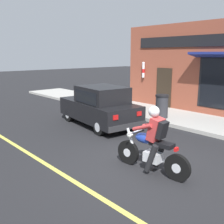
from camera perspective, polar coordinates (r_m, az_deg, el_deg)
ground_plane at (r=6.86m, az=6.82°, el=-11.46°), size 80.00×80.00×0.00m
sidewalk_curb at (r=12.21m, az=10.94°, el=-0.55°), size 2.60×22.00×0.14m
lane_stripe at (r=8.15m, az=-18.45°, el=-8.06°), size 0.12×19.80×0.01m
motorcycle_with_rider at (r=6.30m, az=8.76°, el=-7.12°), size 0.60×2.02×1.62m
car_hatchback at (r=10.32m, az=-2.73°, el=1.24°), size 2.11×3.96×1.57m
trash_bin at (r=11.23m, az=10.78°, el=1.28°), size 0.56×0.56×0.98m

